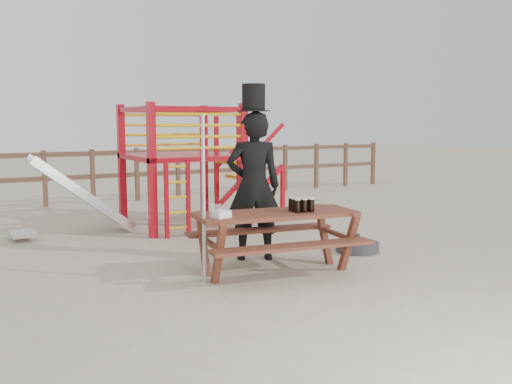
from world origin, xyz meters
TOP-DOWN VIEW (x-y plane):
  - ground at (0.00, 0.00)m, footprint 60.00×60.00m
  - back_fence at (0.00, 7.00)m, footprint 15.09×0.09m
  - playground_fort at (0.12, 3.58)m, footprint 4.71×1.84m
  - picnic_table at (-0.03, 0.09)m, footprint 2.08×1.58m
  - man_with_hat at (0.08, 0.82)m, footprint 0.83×0.70m
  - metal_pole at (-0.94, 0.12)m, footprint 0.04×0.04m
  - parasol_base at (1.55, 0.47)m, footprint 0.59×0.59m
  - paper_bag at (-0.76, 0.05)m, footprint 0.21×0.17m
  - stout_pints at (0.26, -0.03)m, footprint 0.26×0.27m
  - empty_glasses at (-0.81, 0.10)m, footprint 0.13×0.12m

SIDE VIEW (x-z plane):
  - ground at x=0.00m, z-range 0.00..0.00m
  - parasol_base at x=1.55m, z-range -0.06..0.20m
  - picnic_table at x=-0.03m, z-range 0.10..0.83m
  - back_fence at x=0.00m, z-range 0.14..1.34m
  - paper_bag at x=-0.76m, z-range 0.74..0.82m
  - empty_glasses at x=-0.81m, z-range 0.73..0.88m
  - stout_pints at x=0.26m, z-range 0.74..0.91m
  - metal_pole at x=-0.94m, z-range 0.00..1.88m
  - man_with_hat at x=0.08m, z-range -0.12..2.16m
  - playground_fort at x=0.12m, z-range 0.02..2.12m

